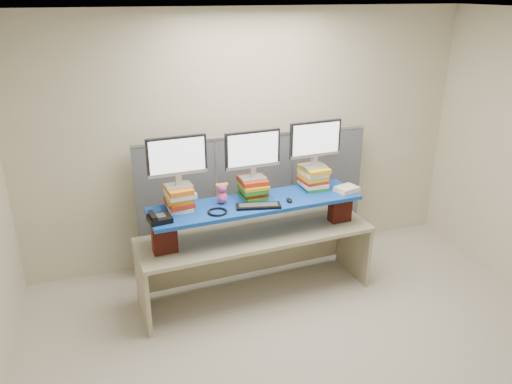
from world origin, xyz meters
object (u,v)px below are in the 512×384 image
object	(u,v)px
blue_board	(256,203)
desk_phone	(159,218)
desk	(256,246)
monitor_right	(315,141)
monitor_center	(253,152)
monitor_left	(177,159)
keyboard	(258,206)

from	to	relation	value
blue_board	desk_phone	size ratio (longest dim) A/B	9.23
desk	monitor_right	world-z (taller)	monitor_right
monitor_right	blue_board	bearing A→B (deg)	-170.12
monitor_right	monitor_center	bearing A→B (deg)	180.00
desk_phone	monitor_right	bearing A→B (deg)	3.05
desk	monitor_left	size ratio (longest dim) A/B	4.33
blue_board	monitor_right	bearing A→B (deg)	9.88
desk	monitor_center	world-z (taller)	monitor_center
desk	keyboard	world-z (taller)	keyboard
monitor_center	monitor_right	bearing A→B (deg)	-0.00
blue_board	desk_phone	xyz separation A→B (m)	(-0.95, -0.17, 0.05)
monitor_left	monitor_center	xyz separation A→B (m)	(0.73, 0.05, -0.02)
desk	monitor_left	world-z (taller)	monitor_left
monitor_center	monitor_right	xyz separation A→B (m)	(0.67, 0.05, 0.03)
desk	blue_board	xyz separation A→B (m)	(0.00, 0.00, 0.46)
monitor_right	keyboard	bearing A→B (deg)	-160.66
desk	keyboard	size ratio (longest dim) A/B	5.43
monitor_left	monitor_right	world-z (taller)	monitor_right
monitor_left	keyboard	xyz separation A→B (m)	(0.71, -0.20, -0.48)
desk	blue_board	distance (m)	0.46
blue_board	monitor_left	bearing A→B (deg)	170.63
desk	monitor_right	bearing A→B (deg)	9.88
monitor_center	monitor_right	size ratio (longest dim) A/B	1.00
monitor_center	keyboard	world-z (taller)	monitor_center
desk	blue_board	world-z (taller)	blue_board
blue_board	monitor_center	bearing A→B (deg)	83.74
monitor_right	desk	bearing A→B (deg)	-170.12
blue_board	monitor_right	xyz separation A→B (m)	(0.67, 0.17, 0.52)
blue_board	keyboard	bearing A→B (deg)	-101.68
monitor_left	desk	bearing A→B (deg)	-9.37
monitor_left	desk_phone	distance (m)	0.56
monitor_left	desk_phone	world-z (taller)	monitor_left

